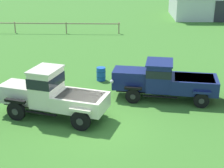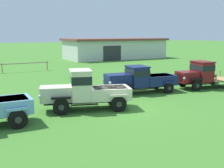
{
  "view_description": "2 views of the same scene",
  "coord_description": "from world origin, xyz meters",
  "px_view_note": "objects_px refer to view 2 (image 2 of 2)",
  "views": [
    {
      "loc": [
        1.26,
        -13.88,
        7.2
      ],
      "look_at": [
        0.64,
        2.63,
        1.0
      ],
      "focal_mm": 55.0,
      "sensor_mm": 36.0,
      "label": 1
    },
    {
      "loc": [
        -8.24,
        -14.07,
        4.46
      ],
      "look_at": [
        0.64,
        2.63,
        1.0
      ],
      "focal_mm": 45.0,
      "sensor_mm": 36.0,
      "label": 2
    }
  ],
  "objects_px": {
    "farm_shed": "(115,48)",
    "vintage_truck_second_in_line": "(85,90)",
    "oil_drum_beside_row": "(83,86)",
    "vintage_truck_midrow_center": "(140,79)",
    "vintage_truck_far_side": "(200,74)"
  },
  "relations": [
    {
      "from": "vintage_truck_second_in_line",
      "to": "vintage_truck_midrow_center",
      "type": "height_order",
      "value": "vintage_truck_second_in_line"
    },
    {
      "from": "vintage_truck_second_in_line",
      "to": "farm_shed",
      "type": "bearing_deg",
      "value": 58.58
    },
    {
      "from": "farm_shed",
      "to": "vintage_truck_far_side",
      "type": "height_order",
      "value": "farm_shed"
    },
    {
      "from": "vintage_truck_far_side",
      "to": "vintage_truck_second_in_line",
      "type": "bearing_deg",
      "value": -171.18
    },
    {
      "from": "vintage_truck_second_in_line",
      "to": "oil_drum_beside_row",
      "type": "bearing_deg",
      "value": 69.13
    },
    {
      "from": "farm_shed",
      "to": "vintage_truck_second_in_line",
      "type": "bearing_deg",
      "value": -121.42
    },
    {
      "from": "farm_shed",
      "to": "vintage_truck_second_in_line",
      "type": "relative_size",
      "value": 3.18
    },
    {
      "from": "farm_shed",
      "to": "oil_drum_beside_row",
      "type": "xyz_separation_m",
      "value": [
        -15.74,
        -23.84,
        -1.37
      ]
    },
    {
      "from": "vintage_truck_midrow_center",
      "to": "vintage_truck_second_in_line",
      "type": "bearing_deg",
      "value": -155.99
    },
    {
      "from": "vintage_truck_second_in_line",
      "to": "vintage_truck_far_side",
      "type": "bearing_deg",
      "value": 8.82
    },
    {
      "from": "oil_drum_beside_row",
      "to": "vintage_truck_second_in_line",
      "type": "bearing_deg",
      "value": -110.87
    },
    {
      "from": "farm_shed",
      "to": "oil_drum_beside_row",
      "type": "relative_size",
      "value": 21.31
    },
    {
      "from": "vintage_truck_far_side",
      "to": "oil_drum_beside_row",
      "type": "height_order",
      "value": "vintage_truck_far_side"
    },
    {
      "from": "vintage_truck_midrow_center",
      "to": "vintage_truck_far_side",
      "type": "relative_size",
      "value": 1.11
    },
    {
      "from": "farm_shed",
      "to": "vintage_truck_midrow_center",
      "type": "relative_size",
      "value": 3.06
    }
  ]
}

